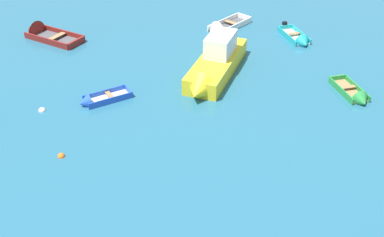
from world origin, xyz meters
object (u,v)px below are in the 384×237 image
object	(u,v)px
rowboat_maroon_distant_center	(41,33)
mooring_buoy_near_foreground	(61,156)
mooring_buoy_far_field	(42,111)
motor_launch_yellow_near_camera	(214,65)
rowboat_blue_cluster_outer	(95,100)
rowboat_white_foreground_center	(220,29)
rowboat_turquoise_back_row_right	(299,40)
rowboat_green_far_left	(356,96)

from	to	relation	value
rowboat_maroon_distant_center	mooring_buoy_near_foreground	size ratio (longest dim) A/B	13.44
mooring_buoy_far_field	motor_launch_yellow_near_camera	bearing A→B (deg)	13.26
rowboat_blue_cluster_outer	mooring_buoy_far_field	size ratio (longest dim) A/B	8.15
rowboat_maroon_distant_center	rowboat_blue_cluster_outer	size ratio (longest dim) A/B	1.50
motor_launch_yellow_near_camera	rowboat_white_foreground_center	distance (m)	6.74
motor_launch_yellow_near_camera	rowboat_turquoise_back_row_right	distance (m)	7.68
rowboat_blue_cluster_outer	rowboat_white_foreground_center	distance (m)	12.16
rowboat_white_foreground_center	rowboat_blue_cluster_outer	bearing A→B (deg)	-135.99
rowboat_maroon_distant_center	mooring_buoy_far_field	xyz separation A→B (m)	(1.10, -10.01, -0.20)
rowboat_blue_cluster_outer	mooring_buoy_near_foreground	bearing A→B (deg)	-108.74
rowboat_white_foreground_center	mooring_buoy_far_field	xyz separation A→B (m)	(-11.53, -8.77, -0.19)
mooring_buoy_near_foreground	rowboat_green_far_left	bearing A→B (deg)	9.31
rowboat_blue_cluster_outer	mooring_buoy_near_foreground	distance (m)	4.69
rowboat_maroon_distant_center	mooring_buoy_near_foreground	world-z (taller)	rowboat_maroon_distant_center
rowboat_white_foreground_center	mooring_buoy_far_field	size ratio (longest dim) A/B	10.53
rowboat_maroon_distant_center	rowboat_white_foreground_center	distance (m)	12.68
rowboat_white_foreground_center	mooring_buoy_near_foreground	size ratio (longest dim) A/B	11.57
rowboat_turquoise_back_row_right	rowboat_white_foreground_center	xyz separation A→B (m)	(-4.89, 2.71, 0.01)
rowboat_maroon_distant_center	rowboat_green_far_left	size ratio (longest dim) A/B	1.46
motor_launch_yellow_near_camera	mooring_buoy_far_field	xyz separation A→B (m)	(-9.74, -2.30, -0.72)
rowboat_maroon_distant_center	rowboat_blue_cluster_outer	bearing A→B (deg)	-68.17
mooring_buoy_near_foreground	rowboat_turquoise_back_row_right	bearing A→B (deg)	33.92
motor_launch_yellow_near_camera	rowboat_green_far_left	bearing A→B (deg)	-28.32
rowboat_maroon_distant_center	rowboat_white_foreground_center	world-z (taller)	rowboat_maroon_distant_center
motor_launch_yellow_near_camera	rowboat_blue_cluster_outer	distance (m)	7.25
rowboat_blue_cluster_outer	mooring_buoy_far_field	distance (m)	2.81
rowboat_maroon_distant_center	motor_launch_yellow_near_camera	bearing A→B (deg)	-35.45
rowboat_turquoise_back_row_right	rowboat_maroon_distant_center	bearing A→B (deg)	167.28
rowboat_maroon_distant_center	rowboat_white_foreground_center	size ratio (longest dim) A/B	1.16
rowboat_maroon_distant_center	rowboat_blue_cluster_outer	xyz separation A→B (m)	(3.88, -9.69, -0.04)
motor_launch_yellow_near_camera	rowboat_turquoise_back_row_right	bearing A→B (deg)	29.45
rowboat_green_far_left	rowboat_white_foreground_center	distance (m)	11.64
mooring_buoy_near_foreground	motor_launch_yellow_near_camera	bearing A→B (deg)	37.14
rowboat_green_far_left	mooring_buoy_near_foreground	size ratio (longest dim) A/B	9.20
motor_launch_yellow_near_camera	mooring_buoy_near_foreground	bearing A→B (deg)	-142.86
rowboat_maroon_distant_center	mooring_buoy_far_field	world-z (taller)	rowboat_maroon_distant_center
rowboat_turquoise_back_row_right	mooring_buoy_far_field	size ratio (longest dim) A/B	9.31
motor_launch_yellow_near_camera	rowboat_blue_cluster_outer	bearing A→B (deg)	-164.20
motor_launch_yellow_near_camera	rowboat_maroon_distant_center	bearing A→B (deg)	144.55
rowboat_white_foreground_center	mooring_buoy_far_field	world-z (taller)	rowboat_white_foreground_center
motor_launch_yellow_near_camera	rowboat_green_far_left	distance (m)	8.14
rowboat_green_far_left	mooring_buoy_near_foreground	world-z (taller)	rowboat_green_far_left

